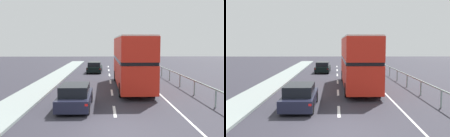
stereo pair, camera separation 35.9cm
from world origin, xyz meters
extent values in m
cube|color=#2D2C36|center=(0.00, 0.00, -0.05)|extent=(73.10, 120.00, 0.10)
cube|color=silver|center=(0.00, 3.05, 0.00)|extent=(0.16, 2.35, 0.01)
cube|color=silver|center=(0.00, 8.35, 0.00)|extent=(0.16, 2.35, 0.01)
cube|color=silver|center=(0.00, 13.64, 0.00)|extent=(0.16, 2.35, 0.01)
cube|color=silver|center=(0.00, 18.93, 0.00)|extent=(0.16, 2.35, 0.01)
cube|color=silver|center=(0.00, 24.23, 0.00)|extent=(0.16, 2.35, 0.01)
cube|color=silver|center=(0.00, 29.52, 0.00)|extent=(0.16, 2.35, 0.01)
cube|color=silver|center=(3.51, 9.00, 0.00)|extent=(0.12, 46.00, 0.01)
cube|color=gray|center=(5.93, 9.00, 1.04)|extent=(0.08, 42.00, 0.08)
cylinder|color=gray|center=(5.93, 3.75, 0.52)|extent=(0.10, 0.10, 1.04)
cylinder|color=gray|center=(5.93, 7.25, 0.52)|extent=(0.10, 0.10, 1.04)
cylinder|color=gray|center=(5.93, 10.75, 0.52)|extent=(0.10, 0.10, 1.04)
cylinder|color=gray|center=(5.93, 14.25, 0.52)|extent=(0.10, 0.10, 1.04)
cylinder|color=gray|center=(5.93, 17.75, 0.52)|extent=(0.10, 0.10, 1.04)
cylinder|color=gray|center=(5.93, 21.25, 0.52)|extent=(0.10, 0.10, 1.04)
cylinder|color=gray|center=(5.93, 24.75, 0.52)|extent=(0.10, 0.10, 1.04)
cylinder|color=gray|center=(5.93, 28.25, 0.52)|extent=(0.10, 0.10, 1.04)
cube|color=red|center=(1.67, 10.42, 1.32)|extent=(2.51, 10.62, 1.93)
cube|color=black|center=(1.67, 10.42, 2.40)|extent=(2.53, 10.19, 0.24)
cube|color=red|center=(1.67, 10.42, 3.35)|extent=(2.51, 10.62, 1.65)
cube|color=silver|center=(1.67, 10.42, 4.22)|extent=(2.46, 10.41, 0.10)
cube|color=black|center=(1.64, 15.70, 1.41)|extent=(2.19, 0.06, 1.35)
cube|color=yellow|center=(1.64, 15.70, 3.76)|extent=(1.46, 0.05, 0.28)
cylinder|color=black|center=(0.53, 14.31, 0.50)|extent=(0.29, 1.00, 1.00)
cylinder|color=black|center=(2.77, 14.32, 0.50)|extent=(0.29, 1.00, 1.00)
cylinder|color=black|center=(0.58, 6.71, 0.50)|extent=(0.29, 1.00, 1.00)
cylinder|color=black|center=(2.82, 6.72, 0.50)|extent=(0.29, 1.00, 1.00)
cube|color=#1D1F33|center=(-2.23, 3.91, 0.50)|extent=(1.79, 4.14, 0.64)
cube|color=black|center=(-2.23, 3.71, 1.10)|extent=(1.57, 2.28, 0.57)
cube|color=red|center=(-3.03, 1.88, 0.66)|extent=(0.16, 0.06, 0.12)
cube|color=red|center=(-1.46, 1.88, 0.66)|extent=(0.16, 0.06, 0.12)
cylinder|color=black|center=(-3.03, 5.28, 0.32)|extent=(0.20, 0.64, 0.64)
cylinder|color=black|center=(-1.42, 5.28, 0.32)|extent=(0.20, 0.64, 0.64)
cylinder|color=black|center=(-3.04, 2.55, 0.32)|extent=(0.20, 0.64, 0.64)
cylinder|color=black|center=(-1.43, 2.55, 0.32)|extent=(0.20, 0.64, 0.64)
cube|color=black|center=(-1.84, 21.62, 0.49)|extent=(1.89, 4.26, 0.62)
cube|color=black|center=(-1.85, 21.41, 1.08)|extent=(1.62, 2.36, 0.56)
cube|color=red|center=(-2.68, 19.58, 0.64)|extent=(0.16, 0.07, 0.12)
cube|color=red|center=(-1.14, 19.53, 0.64)|extent=(0.16, 0.07, 0.12)
cylinder|color=black|center=(-2.58, 23.05, 0.32)|extent=(0.22, 0.65, 0.64)
cylinder|color=black|center=(-1.00, 22.99, 0.32)|extent=(0.22, 0.65, 0.64)
cylinder|color=black|center=(-2.68, 20.25, 0.32)|extent=(0.22, 0.65, 0.64)
cylinder|color=black|center=(-1.09, 20.20, 0.32)|extent=(0.22, 0.65, 0.64)
camera|label=1|loc=(-0.51, -10.46, 3.73)|focal=40.35mm
camera|label=2|loc=(-0.15, -10.46, 3.73)|focal=40.35mm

